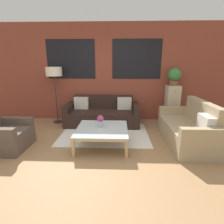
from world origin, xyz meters
The scene contains 11 objects.
ground_plane centered at (0.00, 0.00, 0.00)m, with size 16.00×16.00×0.00m, color #9E754C.
wall_back_brick centered at (0.00, 2.44, 1.41)m, with size 8.40×0.09×2.80m.
rug centered at (0.10, 1.17, 0.00)m, with size 2.12×1.50×0.00m.
couch_dark centered at (-0.02, 1.95, 0.28)m, with size 2.03×0.88×0.78m.
settee_vintage centered at (1.94, 0.73, 0.31)m, with size 0.80×1.69×0.92m.
armchair_corner centered at (-1.85, 0.33, 0.28)m, with size 0.80×0.81×0.84m.
coffee_table centered at (0.10, 0.54, 0.34)m, with size 1.05×1.05×0.39m.
floor_lamp centered at (-1.35, 2.04, 1.41)m, with size 0.44×0.44×1.59m.
drawer_cabinet centered at (1.99, 2.18, 0.54)m, with size 0.37×0.38×1.08m.
potted_plant centered at (1.99, 2.18, 1.35)m, with size 0.37×0.37×0.48m.
flower_vase centered at (0.06, 0.61, 0.54)m, with size 0.14×0.14×0.25m.
Camera 1 is at (0.42, -2.84, 1.66)m, focal length 28.00 mm.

